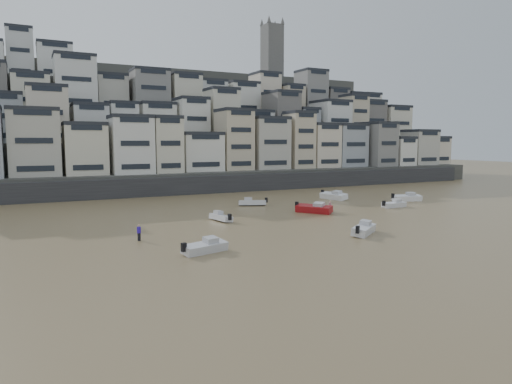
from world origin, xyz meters
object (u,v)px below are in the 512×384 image
boat_h (252,202)px  boat_a (364,228)px  boat_f (221,216)px  boat_i (334,195)px  person_blue (139,233)px  person_pink (330,207)px  boat_d (394,203)px  boat_j (205,246)px  boat_e (314,207)px  boat_g (407,197)px

boat_h → boat_a: 26.37m
boat_f → boat_i: (26.69, 11.62, 0.22)m
person_blue → person_pink: 29.94m
person_pink → boat_d: bearing=-0.5°
boat_d → boat_a: 23.18m
boat_f → boat_i: size_ratio=0.73×
boat_h → person_pink: bearing=141.9°
boat_j → person_blue: size_ratio=2.84×
boat_e → boat_f: boat_e is taller
boat_a → boat_g: bearing=1.7°
boat_j → boat_f: bearing=47.2°
boat_h → boat_a: bearing=113.9°
boat_j → boat_i: (34.62, 27.01, 0.14)m
boat_j → boat_g: size_ratio=0.88×
boat_d → person_blue: 42.01m
boat_e → person_blue: (-27.02, -7.49, 0.08)m
boat_g → person_blue: bearing=-152.4°
boat_e → person_pink: (2.19, -0.94, 0.08)m
boat_j → boat_f: 17.32m
boat_g → boat_i: 12.64m
boat_j → boat_f: (7.94, 15.39, -0.08)m
boat_j → person_pink: (24.86, 14.61, 0.20)m
boat_a → boat_f: bearing=90.8°
boat_f → boat_d: (29.22, -0.88, 0.03)m
boat_h → boat_j: bearing=77.5°
boat_e → boat_f: size_ratio=1.33×
boat_d → person_blue: (-41.51, -6.45, 0.25)m
boat_g → person_blue: (-48.98, -11.22, 0.10)m
boat_j → boat_a: 18.99m
boat_d → boat_h: bearing=146.4°
boat_f → boat_a: bearing=-154.7°
boat_f → boat_h: bearing=-52.8°
boat_a → person_pink: bearing=32.9°
boat_g → boat_a: bearing=-128.5°
boat_g → boat_a: boat_g is taller
boat_j → boat_h: size_ratio=1.02×
boat_d → boat_a: boat_a is taller
boat_j → person_pink: person_pink is taller
boat_i → boat_a: 31.12m
boat_f → boat_d: size_ratio=0.96×
boat_h → person_blue: bearing=61.2°
boat_d → boat_f: bearing=176.6°
boat_h → boat_a: boat_a is taller
boat_e → boat_h: (-4.68, 10.90, -0.13)m
boat_a → boat_e: bearing=41.6°
boat_i → person_blue: person_blue is taller
boat_j → boat_h: 31.98m
boat_h → boat_i: bearing=-156.4°
boat_j → boat_g: bearing=7.8°
person_blue → boat_f: bearing=30.8°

